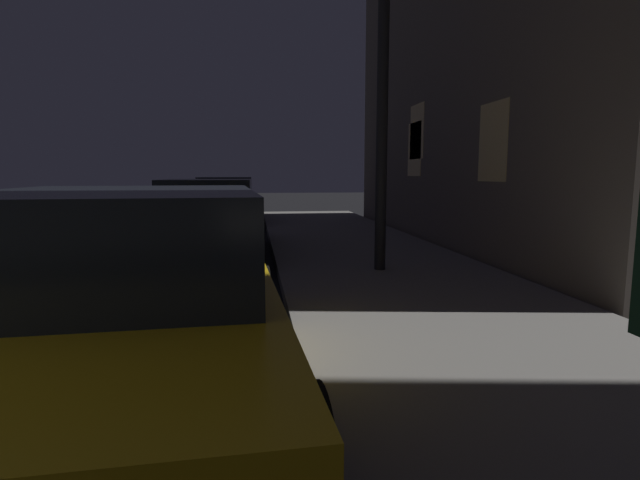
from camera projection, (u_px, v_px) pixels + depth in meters
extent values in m
cube|color=gold|center=(129.00, 323.00, 3.19)|extent=(2.03, 4.48, 0.64)
cube|color=#1E2328|center=(121.00, 236.00, 3.04)|extent=(1.70, 2.33, 0.56)
cylinder|color=black|center=(51.00, 310.00, 4.38)|extent=(0.25, 0.67, 0.66)
cylinder|color=black|center=(258.00, 300.00, 4.71)|extent=(0.25, 0.67, 0.66)
cylinder|color=black|center=(299.00, 463.00, 2.06)|extent=(0.25, 0.67, 0.66)
cube|color=#19592D|center=(209.00, 227.00, 8.94)|extent=(1.78, 4.19, 0.64)
cube|color=#1E2328|center=(208.00, 195.00, 8.91)|extent=(1.55, 1.97, 0.56)
cylinder|color=black|center=(171.00, 233.00, 10.14)|extent=(0.23, 0.66, 0.66)
cylinder|color=black|center=(258.00, 231.00, 10.36)|extent=(0.23, 0.66, 0.66)
cylinder|color=black|center=(142.00, 252.00, 7.59)|extent=(0.23, 0.66, 0.66)
cylinder|color=black|center=(258.00, 250.00, 7.81)|extent=(0.23, 0.66, 0.66)
cube|color=black|center=(227.00, 205.00, 15.10)|extent=(1.76, 4.07, 0.64)
cube|color=#1E2328|center=(226.00, 187.00, 14.81)|extent=(1.54, 2.03, 0.56)
cylinder|color=black|center=(202.00, 211.00, 16.26)|extent=(0.22, 0.66, 0.66)
cylinder|color=black|center=(256.00, 210.00, 16.49)|extent=(0.22, 0.66, 0.66)
cylinder|color=black|center=(192.00, 217.00, 13.78)|extent=(0.22, 0.66, 0.66)
cylinder|color=black|center=(256.00, 216.00, 14.01)|extent=(0.22, 0.66, 0.66)
cylinder|color=black|center=(383.00, 95.00, 6.87)|extent=(0.16, 0.16, 4.93)
cube|color=#6B6056|center=(593.00, 8.00, 10.52)|extent=(7.22, 11.74, 10.04)
cube|color=#F2D17F|center=(418.00, 132.00, 10.99)|extent=(0.06, 0.90, 1.20)
cube|color=#F2D17F|center=(494.00, 142.00, 7.53)|extent=(0.06, 0.90, 1.20)
cube|color=#F2D17F|center=(416.00, 149.00, 11.17)|extent=(0.06, 0.90, 1.20)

